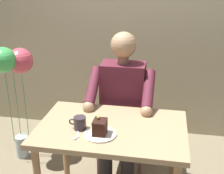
{
  "coord_description": "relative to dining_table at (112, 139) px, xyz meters",
  "views": [
    {
      "loc": [
        -0.33,
        1.78,
        1.72
      ],
      "look_at": [
        0.02,
        -0.1,
        0.97
      ],
      "focal_mm": 48.06,
      "sensor_mm": 36.0,
      "label": 1
    }
  ],
  "objects": [
    {
      "name": "dining_table",
      "position": [
        0.0,
        0.0,
        0.0
      ],
      "size": [
        1.02,
        0.67,
        0.72
      ],
      "color": "tan",
      "rests_on": "ground"
    },
    {
      "name": "chair",
      "position": [
        0.0,
        -0.61,
        -0.12
      ],
      "size": [
        0.42,
        0.42,
        0.91
      ],
      "color": "tan",
      "rests_on": "ground"
    },
    {
      "name": "seated_person",
      "position": [
        -0.0,
        -0.44,
        0.04
      ],
      "size": [
        0.53,
        0.58,
        1.28
      ],
      "color": "maroon",
      "rests_on": "ground"
    },
    {
      "name": "dessert_plate",
      "position": [
        0.05,
        0.13,
        0.1
      ],
      "size": [
        0.22,
        0.22,
        0.01
      ],
      "primitive_type": "cylinder",
      "color": "silver",
      "rests_on": "dining_table"
    },
    {
      "name": "cake_slice",
      "position": [
        0.05,
        0.13,
        0.16
      ],
      "size": [
        0.08,
        0.1,
        0.12
      ],
      "color": "#37190F",
      "rests_on": "dessert_plate"
    },
    {
      "name": "coffee_cup",
      "position": [
        0.2,
        0.07,
        0.14
      ],
      "size": [
        0.12,
        0.08,
        0.09
      ],
      "color": "#362C34",
      "rests_on": "dining_table"
    },
    {
      "name": "dessert_spoon",
      "position": [
        0.2,
        0.17,
        0.1
      ],
      "size": [
        0.05,
        0.14,
        0.01
      ],
      "color": "silver",
      "rests_on": "dining_table"
    },
    {
      "name": "balloon_display",
      "position": [
        0.98,
        -0.53,
        0.28
      ],
      "size": [
        0.31,
        0.34,
        1.13
      ],
      "color": "#B2C1C6",
      "rests_on": "ground"
    }
  ]
}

